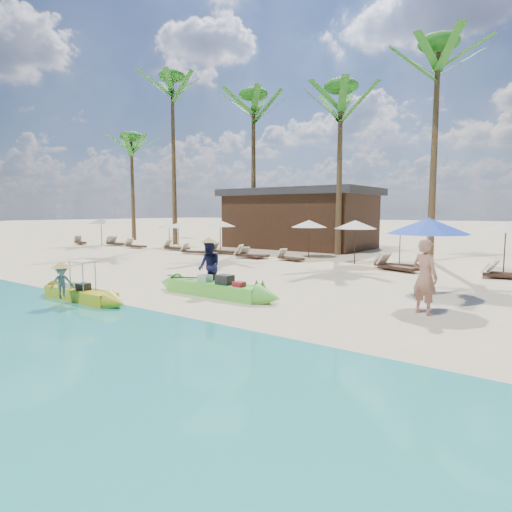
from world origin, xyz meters
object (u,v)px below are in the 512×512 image
Objects in this scene: yellow_canoe at (80,294)px; blue_umbrella at (428,226)px; tourist at (425,277)px; green_canoe at (214,288)px.

yellow_canoe is 1.89× the size of blue_umbrella.
blue_umbrella reaches higher than yellow_canoe.
yellow_canoe is at bearing -145.22° from blue_umbrella.
yellow_canoe is at bearing 49.81° from tourist.
green_canoe is 2.24× the size of blue_umbrella.
blue_umbrella reaches higher than green_canoe.
yellow_canoe reaches higher than green_canoe.
tourist is at bearing -76.99° from blue_umbrella.
green_canoe is 6.24m from tourist.
tourist is at bearing 13.48° from green_canoe.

